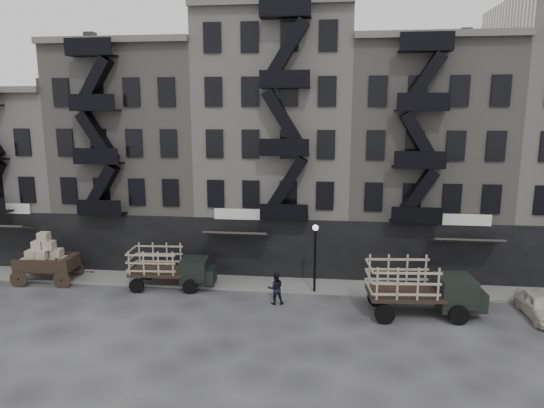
# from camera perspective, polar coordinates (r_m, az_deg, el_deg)

# --- Properties ---
(ground) EXTENTS (140.00, 140.00, 0.00)m
(ground) POSITION_cam_1_polar(r_m,az_deg,el_deg) (27.67, -1.54, -12.20)
(ground) COLOR #38383A
(ground) RESTS_ON ground
(sidewalk) EXTENTS (55.00, 2.50, 0.15)m
(sidewalk) POSITION_cam_1_polar(r_m,az_deg,el_deg) (31.09, -0.54, -9.37)
(sidewalk) COLOR slate
(sidewalk) RESTS_ON ground
(building_west) EXTENTS (10.00, 11.35, 13.20)m
(building_west) POSITION_cam_1_polar(r_m,az_deg,el_deg) (42.53, -27.25, 3.18)
(building_west) COLOR #A8A49B
(building_west) RESTS_ON ground
(building_midwest) EXTENTS (10.00, 11.35, 16.20)m
(building_midwest) POSITION_cam_1_polar(r_m,az_deg,el_deg) (37.72, -14.68, 5.49)
(building_midwest) COLOR gray
(building_midwest) RESTS_ON ground
(building_center) EXTENTS (10.00, 11.35, 18.20)m
(building_center) POSITION_cam_1_polar(r_m,az_deg,el_deg) (35.25, 0.69, 7.12)
(building_center) COLOR #A8A49B
(building_center) RESTS_ON ground
(building_mideast) EXTENTS (10.00, 11.35, 16.20)m
(building_mideast) POSITION_cam_1_polar(r_m,az_deg,el_deg) (35.71, 16.92, 5.08)
(building_mideast) COLOR gray
(building_mideast) RESTS_ON ground
(lamp_post) EXTENTS (0.36, 0.36, 4.28)m
(lamp_post) POSITION_cam_1_polar(r_m,az_deg,el_deg) (28.93, 5.09, -5.33)
(lamp_post) COLOR black
(lamp_post) RESTS_ON ground
(wagon) EXTENTS (3.97, 2.32, 3.25)m
(wagon) POSITION_cam_1_polar(r_m,az_deg,el_deg) (34.23, -25.18, -5.39)
(wagon) COLOR black
(wagon) RESTS_ON ground
(stake_truck_west) EXTENTS (5.34, 2.47, 2.61)m
(stake_truck_west) POSITION_cam_1_polar(r_m,az_deg,el_deg) (30.86, -11.92, -6.98)
(stake_truck_west) COLOR black
(stake_truck_west) RESTS_ON ground
(stake_truck_east) EXTENTS (6.24, 2.96, 3.05)m
(stake_truck_east) POSITION_cam_1_polar(r_m,az_deg,el_deg) (27.41, 17.17, -9.04)
(stake_truck_east) COLOR black
(stake_truck_east) RESTS_ON ground
(car_east) EXTENTS (1.61, 3.94, 1.34)m
(car_east) POSITION_cam_1_polar(r_m,az_deg,el_deg) (29.92, 29.06, -10.44)
(car_east) COLOR beige
(car_east) RESTS_ON ground
(pedestrian_mid) EXTENTS (1.06, 0.91, 1.88)m
(pedestrian_mid) POSITION_cam_1_polar(r_m,az_deg,el_deg) (27.94, 0.43, -9.88)
(pedestrian_mid) COLOR black
(pedestrian_mid) RESTS_ON ground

